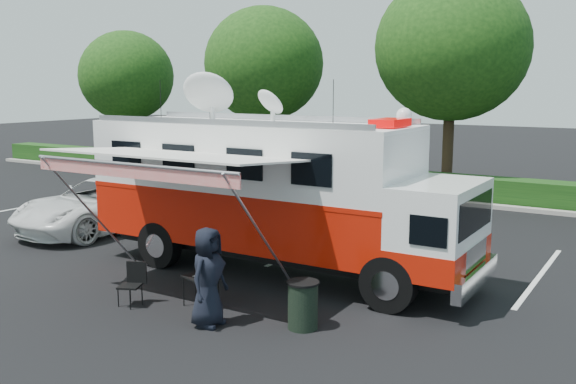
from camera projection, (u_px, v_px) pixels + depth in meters
name	position (u px, v px, depth m)	size (l,w,h in m)	color
ground_plane	(277.00, 272.00, 15.55)	(120.00, 120.00, 0.00)	black
back_border	(479.00, 71.00, 24.99)	(60.00, 6.14, 8.87)	#9E998E
stall_lines	(319.00, 243.00, 18.33)	(24.12, 5.50, 0.01)	silver
command_truck	(274.00, 192.00, 15.27)	(9.60, 2.64, 4.61)	black
awning	(167.00, 159.00, 13.24)	(5.24, 2.70, 3.16)	silver
white_suv	(106.00, 230.00, 20.11)	(2.68, 5.81, 1.61)	silver
person	(209.00, 325.00, 12.12)	(0.92, 0.60, 1.89)	black
folding_table	(201.00, 279.00, 13.09)	(0.86, 0.73, 0.63)	black
folding_chair	(133.00, 280.00, 13.18)	(0.56, 0.59, 0.89)	black
trash_bin	(303.00, 305.00, 11.89)	(0.61, 0.61, 0.91)	black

